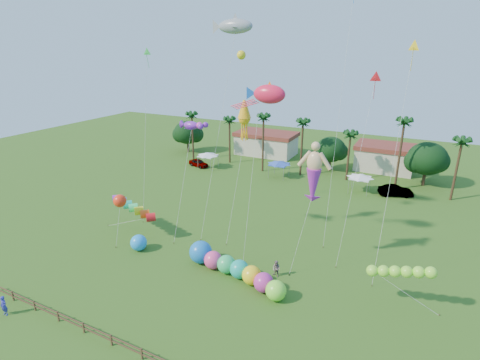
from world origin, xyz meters
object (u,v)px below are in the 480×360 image
at_px(blue_ball, 139,243).
at_px(spectator_b, 276,269).
at_px(car_a, 199,163).
at_px(car_b, 396,191).
at_px(caterpillar_inflatable, 232,267).
at_px(spectator_a, 4,306).

bearing_deg(blue_ball, spectator_b, 7.89).
height_order(car_a, spectator_b, spectator_b).
bearing_deg(car_a, blue_ball, -144.72).
xyz_separation_m(car_b, caterpillar_inflatable, (-12.42, -30.48, 0.18)).
height_order(car_a, blue_ball, blue_ball).
bearing_deg(spectator_a, spectator_b, 36.76).
height_order(car_a, car_b, car_b).
bearing_deg(spectator_b, car_b, 88.48).
relative_size(caterpillar_inflatable, blue_ball, 6.43).
bearing_deg(car_b, blue_ball, 121.52).
relative_size(car_a, car_b, 0.84).
relative_size(car_a, caterpillar_inflatable, 0.36).
bearing_deg(car_b, caterpillar_inflatable, 137.71).
bearing_deg(caterpillar_inflatable, car_a, 140.47).
distance_m(car_b, blue_ball, 39.13).
bearing_deg(caterpillar_inflatable, blue_ball, -166.52).
bearing_deg(blue_ball, caterpillar_inflatable, 1.00).
bearing_deg(car_a, spectator_b, -120.87).
xyz_separation_m(spectator_b, blue_ball, (-15.83, -2.19, 0.06)).
xyz_separation_m(car_b, spectator_a, (-27.14, -44.40, 0.07)).
height_order(car_b, caterpillar_inflatable, caterpillar_inflatable).
relative_size(car_a, blue_ball, 2.30).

